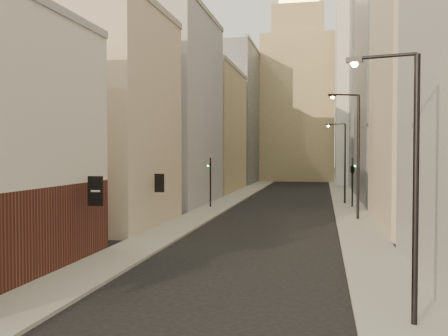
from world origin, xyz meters
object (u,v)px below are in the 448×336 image
(white_tower, at_px, (360,75))
(clock_tower, at_px, (298,92))
(streetlamp_near, at_px, (408,172))
(streetlamp_mid, at_px, (355,149))
(traffic_light_left, at_px, (210,173))
(traffic_light_right, at_px, (352,169))
(streetlamp_far, at_px, (343,158))

(white_tower, bearing_deg, clock_tower, 128.16)
(streetlamp_near, relative_size, streetlamp_mid, 0.85)
(white_tower, relative_size, streetlamp_near, 4.80)
(white_tower, xyz_separation_m, traffic_light_left, (-16.99, -39.28, -15.06))
(traffic_light_left, relative_size, traffic_light_right, 1.00)
(streetlamp_far, relative_size, traffic_light_right, 1.72)
(streetlamp_near, bearing_deg, streetlamp_mid, 103.18)
(streetlamp_mid, distance_m, traffic_light_right, 9.42)
(clock_tower, relative_size, streetlamp_mid, 4.39)
(streetlamp_far, bearing_deg, white_tower, 105.57)
(streetlamp_mid, bearing_deg, clock_tower, 75.70)
(clock_tower, height_order, traffic_light_right, clock_tower)
(clock_tower, bearing_deg, traffic_light_right, -81.23)
(clock_tower, relative_size, streetlamp_near, 5.19)
(clock_tower, xyz_separation_m, streetlamp_near, (7.56, -84.88, -12.69))
(clock_tower, xyz_separation_m, white_tower, (11.00, -14.00, 0.97))
(clock_tower, height_order, streetlamp_far, clock_tower)
(clock_tower, distance_m, streetlamp_near, 86.15)
(white_tower, distance_m, traffic_light_left, 45.36)
(traffic_light_right, bearing_deg, traffic_light_left, -3.98)
(clock_tower, height_order, streetlamp_mid, clock_tower)
(streetlamp_far, bearing_deg, streetlamp_near, -66.72)
(clock_tower, relative_size, traffic_light_right, 8.98)
(white_tower, distance_m, streetlamp_mid, 47.67)
(white_tower, relative_size, traffic_light_right, 8.30)
(streetlamp_near, xyz_separation_m, streetlamp_far, (-0.54, 37.93, -0.02))
(streetlamp_mid, height_order, streetlamp_far, streetlamp_mid)
(white_tower, height_order, streetlamp_near, white_tower)
(clock_tower, relative_size, white_tower, 1.08)
(streetlamp_far, bearing_deg, clock_tower, 120.97)
(streetlamp_far, height_order, traffic_light_left, streetlamp_far)
(streetlamp_mid, distance_m, traffic_light_left, 15.14)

